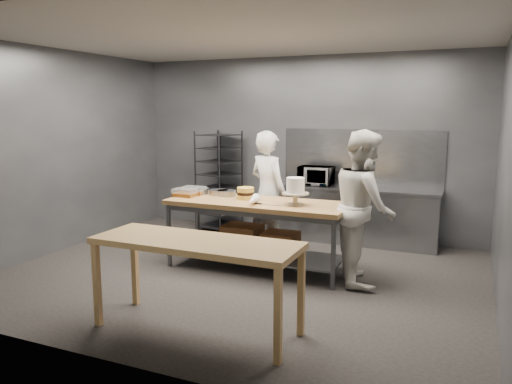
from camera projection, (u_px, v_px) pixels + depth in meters
ground at (240, 274)px, 6.48m from camera, size 6.00×6.00×0.00m
back_wall at (303, 146)px, 8.49m from camera, size 6.00×0.04×3.00m
work_table at (258, 226)px, 6.65m from camera, size 2.40×0.90×0.92m
near_counter at (196, 249)px, 4.71m from camera, size 2.00×0.70×0.90m
back_counter at (355, 215)px, 7.98m from camera, size 2.60×0.60×0.90m
splashback_panel at (361, 157)px, 8.10m from camera, size 2.60×0.02×0.90m
speed_rack at (219, 182)px, 8.80m from camera, size 0.73×0.77×1.75m
chef_behind at (268, 193)px, 7.31m from camera, size 0.78×0.66×1.82m
chef_right at (364, 207)px, 6.07m from camera, size 0.99×1.11×1.88m
microwave at (316, 176)px, 8.14m from camera, size 0.54×0.37×0.30m
frosted_cake_stand at (295, 188)px, 6.27m from camera, size 0.34×0.34×0.35m
layer_cake at (246, 193)px, 6.71m from camera, size 0.23×0.23×0.16m
cake_pans at (213, 192)px, 7.08m from camera, size 0.75×0.31×0.07m
piping_bag at (253, 201)px, 6.28m from camera, size 0.18×0.40×0.12m
offset_spatula at (265, 204)px, 6.33m from camera, size 0.36×0.02×0.02m
pastry_clamshells at (189, 191)px, 7.02m from camera, size 0.33×0.44×0.11m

